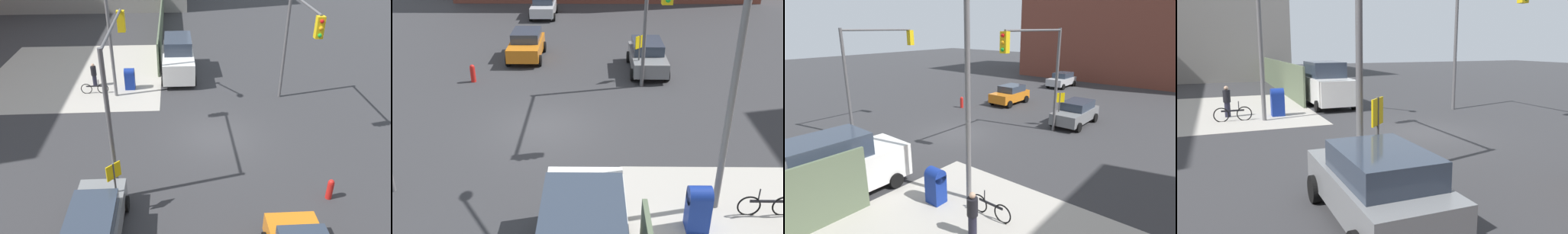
# 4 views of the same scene
# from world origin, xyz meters

# --- Properties ---
(ground_plane) EXTENTS (120.00, 120.00, 0.00)m
(ground_plane) POSITION_xyz_m (0.00, 0.00, 0.00)
(ground_plane) COLOR #333335
(sidewalk_corner) EXTENTS (12.00, 12.00, 0.01)m
(sidewalk_corner) POSITION_xyz_m (9.00, 9.00, 0.01)
(sidewalk_corner) COLOR #ADA89E
(sidewalk_corner) RESTS_ON ground
(construction_fence) EXTENTS (20.57, 0.12, 2.40)m
(construction_fence) POSITION_xyz_m (18.28, 3.20, 1.20)
(construction_fence) COLOR #56664C
(construction_fence) RESTS_ON ground
(traffic_signal_nw_corner) EXTENTS (6.03, 0.36, 6.50)m
(traffic_signal_nw_corner) POSITION_xyz_m (-2.18, 4.50, 4.66)
(traffic_signal_nw_corner) COLOR #59595B
(traffic_signal_nw_corner) RESTS_ON ground
(traffic_signal_se_corner) EXTENTS (5.19, 0.36, 6.50)m
(traffic_signal_se_corner) POSITION_xyz_m (2.53, -4.50, 4.61)
(traffic_signal_se_corner) COLOR #59595B
(traffic_signal_se_corner) RESTS_ON ground
(street_lamp_corner) EXTENTS (2.35, 1.64, 8.00)m
(street_lamp_corner) POSITION_xyz_m (4.90, 5.59, 4.70)
(street_lamp_corner) COLOR slate
(street_lamp_corner) RESTS_ON ground
(warning_sign_two_way) EXTENTS (0.48, 0.48, 2.40)m
(warning_sign_two_way) POSITION_xyz_m (-5.40, 4.39, 1.64)
(warning_sign_two_way) COLOR #4C4C4C
(warning_sign_two_way) RESTS_ON ground
(mailbox_blue) EXTENTS (0.56, 0.64, 1.43)m
(mailbox_blue) POSITION_xyz_m (6.20, 5.00, 0.76)
(mailbox_blue) COLOR navy
(mailbox_blue) RESTS_ON ground
(coupe_gray) EXTENTS (4.24, 2.02, 1.62)m
(coupe_gray) POSITION_xyz_m (-6.79, 4.99, 0.84)
(coupe_gray) COLOR slate
(coupe_gray) RESTS_ON ground
(van_white_delivery) EXTENTS (5.40, 2.32, 2.62)m
(van_white_delivery) POSITION_xyz_m (8.45, 1.80, 1.28)
(van_white_delivery) COLOR white
(van_white_delivery) RESTS_ON ground
(pedestrian_crossing) EXTENTS (0.36, 0.36, 1.59)m
(pedestrian_crossing) POSITION_xyz_m (6.80, 7.40, 0.82)
(pedestrian_crossing) COLOR black
(pedestrian_crossing) RESTS_ON ground
(bicycle_leaning_on_fence) EXTENTS (0.05, 1.75, 0.97)m
(bicycle_leaning_on_fence) POSITION_xyz_m (5.60, 7.20, 0.35)
(bicycle_leaning_on_fence) COLOR black
(bicycle_leaning_on_fence) RESTS_ON ground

